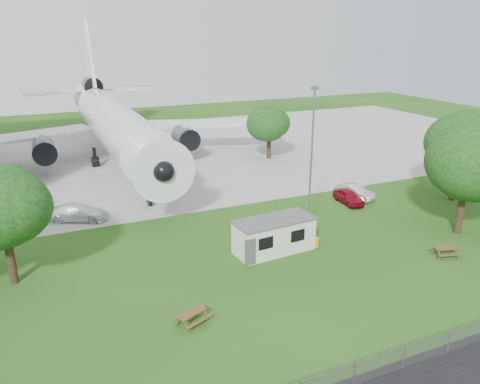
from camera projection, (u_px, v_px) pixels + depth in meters
name	position (u px, v px, depth m)	size (l,w,h in m)	color
ground	(250.00, 294.00, 30.05)	(160.00, 160.00, 0.00)	#396B22
concrete_apron	(129.00, 157.00, 62.84)	(120.00, 46.00, 0.03)	#B7B7B2
airliner	(114.00, 122.00, 58.51)	(46.36, 47.73, 17.69)	white
site_cabin	(274.00, 235.00, 35.50)	(6.84, 3.17, 2.62)	silver
picnic_west	(192.00, 323.00, 27.00)	(1.80, 1.50, 0.76)	brown
picnic_east	(445.00, 256.00, 35.02)	(1.80, 1.50, 0.76)	brown
lamp_mast	(311.00, 166.00, 36.61)	(0.16, 0.16, 12.00)	slate
tree_west_small	(0.00, 200.00, 29.48)	(5.98, 5.98, 8.90)	#382619
tree_east_front	(467.00, 168.00, 37.35)	(7.93, 7.93, 9.58)	#382619
tree_east_back	(460.00, 141.00, 44.79)	(7.12, 7.12, 9.59)	#382619
tree_far_apron	(269.00, 124.00, 60.47)	(5.63, 5.63, 7.49)	#382619
car_ne_hatch	(348.00, 197.00, 45.62)	(1.56, 3.89, 1.32)	maroon
car_ne_sedan	(354.00, 192.00, 47.02)	(1.44, 4.14, 1.36)	white
car_apron_van	(78.00, 212.00, 41.51)	(2.08, 5.11, 1.48)	white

